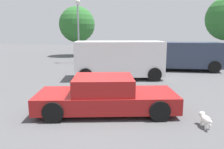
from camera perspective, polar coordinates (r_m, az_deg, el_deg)
name	(u,v)px	position (r m, az deg, el deg)	size (l,w,h in m)	color
ground_plane	(97,113)	(7.43, -3.83, -9.90)	(80.00, 80.00, 0.00)	#515154
sedan_foreground	(106,96)	(7.32, -1.67, -5.56)	(4.76, 2.33, 1.22)	maroon
dog	(205,119)	(6.81, 23.16, -10.61)	(0.28, 0.65, 0.39)	white
van_white	(119,58)	(12.69, 1.85, 4.22)	(5.19, 2.82, 2.14)	white
suv_dark	(185,55)	(16.29, 18.49, 4.87)	(4.85, 2.37, 1.97)	#2D384C
pedestrian	(116,55)	(15.77, 0.94, 5.14)	(0.55, 0.35, 1.76)	navy
light_post_near	(78,19)	(19.47, -8.87, 14.10)	(0.44, 0.44, 5.42)	gray
tree_back_center	(77,24)	(25.42, -9.12, 12.77)	(3.99, 3.99, 5.52)	brown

